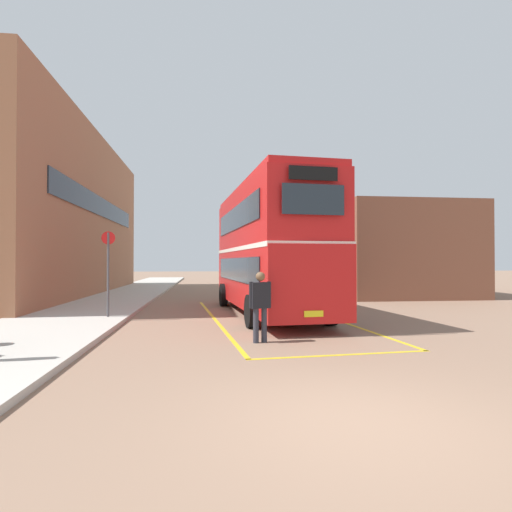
{
  "coord_description": "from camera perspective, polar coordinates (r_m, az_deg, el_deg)",
  "views": [
    {
      "loc": [
        -1.89,
        -5.05,
        1.98
      ],
      "look_at": [
        0.35,
        13.96,
        2.24
      ],
      "focal_mm": 29.69,
      "sensor_mm": 36.0,
      "label": 1
    }
  ],
  "objects": [
    {
      "name": "brick_building_left",
      "position": [
        27.66,
        -25.69,
        5.06
      ],
      "size": [
        5.56,
        22.69,
        9.51
      ],
      "color": "#9E6647",
      "rests_on": "ground"
    },
    {
      "name": "double_decker_bus",
      "position": [
        16.01,
        1.53,
        1.13
      ],
      "size": [
        3.44,
        10.46,
        4.75
      ],
      "color": "black",
      "rests_on": "ground"
    },
    {
      "name": "pedestrian_boarding",
      "position": [
        10.41,
        0.55,
        -6.13
      ],
      "size": [
        0.56,
        0.36,
        1.73
      ],
      "color": "#2D2D38",
      "rests_on": "ground"
    },
    {
      "name": "bay_marking_yellow",
      "position": [
        14.27,
        2.97,
        -8.73
      ],
      "size": [
        5.24,
        12.65,
        0.01
      ],
      "color": "gold",
      "rests_on": "ground"
    },
    {
      "name": "sidewalk_left",
      "position": [
        22.42,
        -18.66,
        -5.62
      ],
      "size": [
        4.0,
        57.6,
        0.14
      ],
      "primitive_type": "cube",
      "color": "#B2ADA3",
      "rests_on": "ground"
    },
    {
      "name": "bus_stop_sign",
      "position": [
        14.98,
        -19.3,
        -1.24
      ],
      "size": [
        0.43,
        0.15,
        2.86
      ],
      "color": "#4C4C51",
      "rests_on": "sidewalk_left"
    },
    {
      "name": "depot_building_right",
      "position": [
        29.14,
        15.55,
        0.51
      ],
      "size": [
        7.38,
        13.74,
        5.24
      ],
      "color": "brown",
      "rests_on": "ground"
    },
    {
      "name": "single_deck_bus",
      "position": [
        34.49,
        -0.23,
        -1.34
      ],
      "size": [
        2.73,
        8.8,
        3.02
      ],
      "color": "black",
      "rests_on": "ground"
    },
    {
      "name": "ground_plane",
      "position": [
        19.64,
        -1.18,
        -6.56
      ],
      "size": [
        135.6,
        135.6,
        0.0
      ],
      "primitive_type": "plane",
      "color": "#846651"
    }
  ]
}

